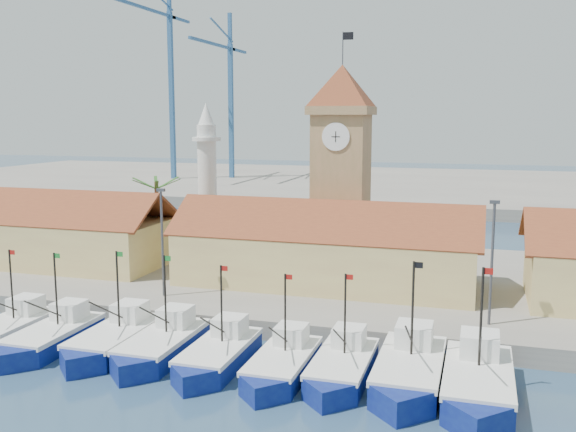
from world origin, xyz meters
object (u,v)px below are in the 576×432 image
(minaret, at_px, (207,179))
(clock_tower, at_px, (341,162))
(boat_0, at_px, (6,332))
(boat_4, at_px, (217,357))

(minaret, bearing_deg, clock_tower, -7.61)
(clock_tower, bearing_deg, boat_0, -129.95)
(boat_0, distance_m, boat_4, 16.74)
(boat_0, bearing_deg, clock_tower, 50.05)
(boat_0, distance_m, minaret, 27.58)
(boat_0, bearing_deg, minaret, 79.41)
(boat_4, xyz_separation_m, clock_tower, (3.06, 23.70, 11.23))
(clock_tower, xyz_separation_m, minaret, (-15.00, 2.00, -2.23))
(boat_0, relative_size, boat_4, 1.00)
(boat_4, distance_m, clock_tower, 26.40)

